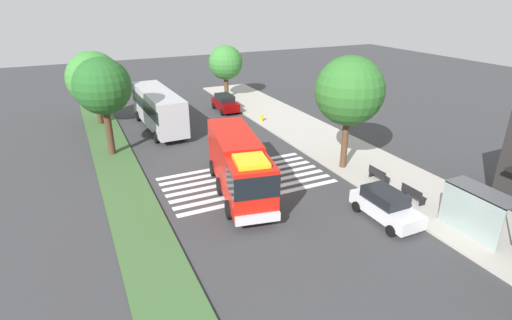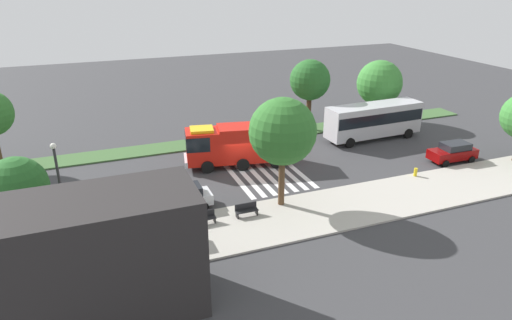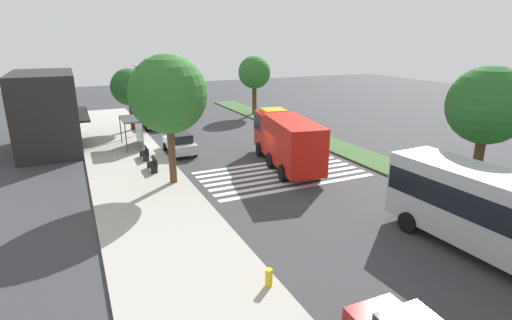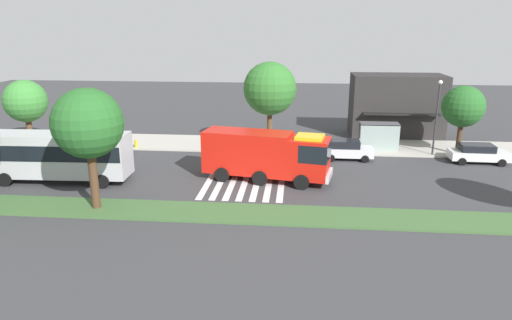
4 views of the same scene
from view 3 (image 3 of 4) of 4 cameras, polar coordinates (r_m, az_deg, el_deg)
name	(u,v)px [view 3 (image 3 of 4)]	position (r m, az deg, el deg)	size (l,w,h in m)	color
ground_plane	(270,167)	(28.92, 1.97, -0.95)	(120.00, 120.00, 0.00)	#38383A
sidewalk	(141,184)	(26.25, -16.29, -3.41)	(60.00, 5.96, 0.14)	#ADA89E
median_strip	(355,153)	(33.00, 14.03, 0.96)	(60.00, 3.00, 0.14)	#3D6033
crosswalk	(282,174)	(27.38, 3.72, -2.02)	(5.85, 11.22, 0.01)	silver
fire_truck	(285,138)	(28.82, 4.22, 3.25)	(9.78, 4.22, 3.67)	red
parked_car_mid	(180,143)	(32.61, -10.97, 2.45)	(4.32, 2.00, 1.72)	silver
parked_car_east	(153,119)	(43.08, -14.65, 5.69)	(4.80, 2.17, 1.61)	silver
transit_bus	(504,214)	(19.06, 32.17, -6.61)	(10.32, 3.14, 3.64)	#B2B2B7
bus_stop_shelter	(135,126)	(34.92, -17.11, 4.67)	(3.50, 1.40, 2.46)	#4C4C51
bench_near_shelter	(145,153)	(31.38, -15.73, 0.99)	(1.60, 0.50, 0.90)	black
bench_west_of_shelter	(153,164)	(28.47, -14.66, -0.56)	(1.60, 0.50, 0.90)	black
street_lamp	(138,94)	(39.17, -16.70, 9.11)	(0.36, 0.36, 6.56)	#2D2D30
storefront_building	(47,112)	(37.07, -27.93, 6.18)	(9.27, 5.43, 6.39)	#282626
sidewalk_tree_west	(168,95)	(24.64, -12.57, 9.19)	(4.76, 4.76, 8.00)	#513823
sidewalk_tree_center	(129,87)	(41.30, -17.81, 9.96)	(3.62, 3.62, 6.09)	#47301E
median_tree_west	(487,106)	(24.83, 30.40, 6.73)	(4.25, 4.25, 7.52)	#47301E
median_tree_center	(254,73)	(48.43, -0.24, 12.48)	(3.87, 3.87, 6.89)	#47301E
fire_hydrant	(269,278)	(15.28, 1.85, -16.59)	(0.28, 0.28, 0.70)	gold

